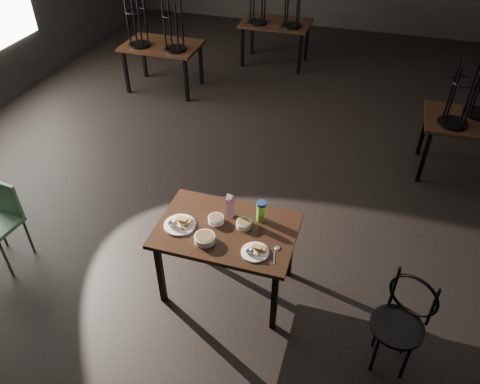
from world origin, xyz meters
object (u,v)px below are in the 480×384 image
(water_bottle, at_px, (261,211))
(bentwood_chair, at_px, (403,317))
(main_table, at_px, (227,235))
(juice_carton, at_px, (230,206))

(water_bottle, distance_m, bentwood_chair, 1.41)
(main_table, relative_size, juice_carton, 5.06)
(juice_carton, relative_size, water_bottle, 1.22)
(water_bottle, bearing_deg, main_table, -141.59)
(main_table, height_order, water_bottle, water_bottle)
(main_table, xyz_separation_m, bentwood_chair, (1.52, -0.31, -0.16))
(juice_carton, bearing_deg, bentwood_chair, -17.51)
(juice_carton, xyz_separation_m, bentwood_chair, (1.54, -0.49, -0.34))
(juice_carton, distance_m, water_bottle, 0.27)
(main_table, bearing_deg, bentwood_chair, -11.51)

